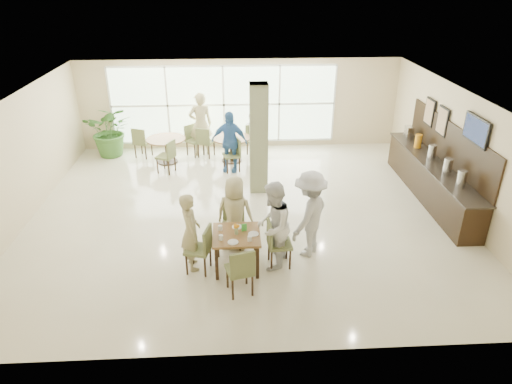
{
  "coord_description": "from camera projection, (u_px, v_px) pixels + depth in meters",
  "views": [
    {
      "loc": [
        -0.27,
        -9.62,
        5.23
      ],
      "look_at": [
        0.2,
        -1.2,
        1.1
      ],
      "focal_mm": 32.0,
      "sensor_mm": 36.0,
      "label": 1
    }
  ],
  "objects": [
    {
      "name": "chairs_table_right",
      "position": [
        231.0,
        146.0,
        13.64
      ],
      "size": [
        2.08,
        1.72,
        0.95
      ],
      "color": "#5E6839",
      "rests_on": "ground"
    },
    {
      "name": "window_bank",
      "position": [
        224.0,
        105.0,
        14.3
      ],
      "size": [
        7.0,
        0.04,
        7.0
      ],
      "color": "silver",
      "rests_on": "ground"
    },
    {
      "name": "column",
      "position": [
        259.0,
        139.0,
        11.42
      ],
      "size": [
        0.45,
        0.45,
        2.8
      ],
      "primitive_type": "cube",
      "color": "#6F7451",
      "rests_on": "ground"
    },
    {
      "name": "tabletop_clutter",
      "position": [
        236.0,
        232.0,
        8.52
      ],
      "size": [
        0.76,
        0.75,
        0.21
      ],
      "color": "white",
      "rests_on": "main_table"
    },
    {
      "name": "round_table_left",
      "position": [
        166.0,
        144.0,
        13.49
      ],
      "size": [
        1.16,
        1.16,
        0.75
      ],
      "color": "brown",
      "rests_on": "ground"
    },
    {
      "name": "framed_art_b",
      "position": [
        430.0,
        112.0,
        11.99
      ],
      "size": [
        0.05,
        0.55,
        0.7
      ],
      "color": "black",
      "rests_on": "ground"
    },
    {
      "name": "round_table_right",
      "position": [
        231.0,
        143.0,
        13.58
      ],
      "size": [
        1.14,
        1.14,
        0.75
      ],
      "color": "brown",
      "rests_on": "ground"
    },
    {
      "name": "chairs_table_left",
      "position": [
        168.0,
        146.0,
        13.61
      ],
      "size": [
        2.2,
        1.89,
        0.95
      ],
      "color": "#5E6839",
      "rests_on": "ground"
    },
    {
      "name": "room_shell",
      "position": [
        244.0,
        144.0,
        10.19
      ],
      "size": [
        10.0,
        10.0,
        10.0
      ],
      "color": "white",
      "rests_on": "ground"
    },
    {
      "name": "teen_standing",
      "position": [
        310.0,
        214.0,
        8.96
      ],
      "size": [
        1.21,
        1.33,
        1.8
      ],
      "primitive_type": "imported",
      "rotation": [
        0.0,
        0.0,
        -2.18
      ],
      "color": "#B9B9BC",
      "rests_on": "ground"
    },
    {
      "name": "buffet_counter",
      "position": [
        432.0,
        177.0,
        11.39
      ],
      "size": [
        0.64,
        4.7,
        1.95
      ],
      "color": "black",
      "rests_on": "ground"
    },
    {
      "name": "teen_right",
      "position": [
        273.0,
        226.0,
        8.59
      ],
      "size": [
        0.9,
        1.02,
        1.76
      ],
      "primitive_type": "imported",
      "rotation": [
        0.0,
        0.0,
        -1.88
      ],
      "color": "white",
      "rests_on": "ground"
    },
    {
      "name": "chairs_main_table",
      "position": [
        237.0,
        246.0,
        8.7
      ],
      "size": [
        2.07,
        2.08,
        0.95
      ],
      "color": "#5E6839",
      "rests_on": "ground"
    },
    {
      "name": "wall_tv",
      "position": [
        476.0,
        130.0,
        9.7
      ],
      "size": [
        0.06,
        1.0,
        0.58
      ],
      "color": "black",
      "rests_on": "ground"
    },
    {
      "name": "framed_art_a",
      "position": [
        442.0,
        121.0,
        11.27
      ],
      "size": [
        0.05,
        0.55,
        0.7
      ],
      "color": "black",
      "rests_on": "ground"
    },
    {
      "name": "adult_a",
      "position": [
        229.0,
        142.0,
        12.79
      ],
      "size": [
        1.13,
        0.81,
        1.75
      ],
      "primitive_type": "imported",
      "rotation": [
        0.0,
        0.0,
        -0.24
      ],
      "color": "#396AAB",
      "rests_on": "ground"
    },
    {
      "name": "potted_plant",
      "position": [
        111.0,
        131.0,
        13.91
      ],
      "size": [
        1.46,
        1.46,
        1.6
      ],
      "primitive_type": "imported",
      "rotation": [
        0.0,
        0.0,
        -0.01
      ],
      "color": "#3A6A2A",
      "rests_on": "ground"
    },
    {
      "name": "adult_standing",
      "position": [
        201.0,
        124.0,
        13.89
      ],
      "size": [
        0.79,
        0.6,
        1.96
      ],
      "primitive_type": "imported",
      "rotation": [
        0.0,
        0.0,
        3.34
      ],
      "color": "tan",
      "rests_on": "ground"
    },
    {
      "name": "teen_left",
      "position": [
        191.0,
        232.0,
        8.58
      ],
      "size": [
        0.52,
        0.65,
        1.57
      ],
      "primitive_type": "imported",
      "rotation": [
        0.0,
        0.0,
        1.84
      ],
      "color": "tan",
      "rests_on": "ground"
    },
    {
      "name": "main_table",
      "position": [
        237.0,
        238.0,
        8.62
      ],
      "size": [
        0.89,
        0.89,
        0.75
      ],
      "color": "brown",
      "rests_on": "ground"
    },
    {
      "name": "teen_far",
      "position": [
        235.0,
        213.0,
        9.21
      ],
      "size": [
        0.87,
        0.64,
        1.58
      ],
      "primitive_type": "imported",
      "rotation": [
        0.0,
        0.0,
        2.84
      ],
      "color": "tan",
      "rests_on": "ground"
    },
    {
      "name": "adult_b",
      "position": [
        256.0,
        134.0,
        13.51
      ],
      "size": [
        0.72,
        1.58,
        1.69
      ],
      "primitive_type": "imported",
      "rotation": [
        0.0,
        0.0,
        -1.54
      ],
      "color": "white",
      "rests_on": "ground"
    },
    {
      "name": "ground",
      "position": [
        245.0,
        211.0,
        10.94
      ],
      "size": [
        10.0,
        10.0,
        0.0
      ],
      "primitive_type": "plane",
      "color": "beige",
      "rests_on": "ground"
    }
  ]
}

